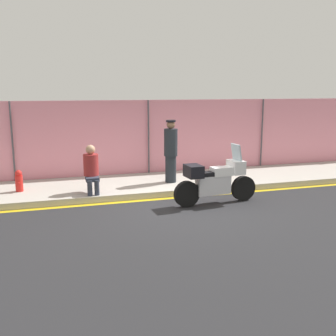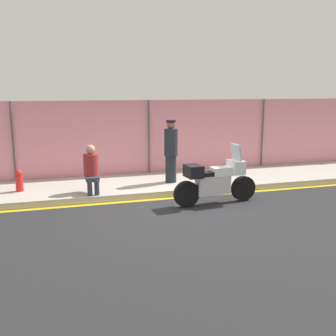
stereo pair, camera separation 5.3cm
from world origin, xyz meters
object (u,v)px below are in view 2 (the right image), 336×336
(officer_standing, at_px, (171,151))
(fire_hydrant, at_px, (19,181))
(person_seated_on_curb, at_px, (91,167))
(motorcycle, at_px, (215,180))

(officer_standing, distance_m, fire_hydrant, 4.23)
(officer_standing, height_order, fire_hydrant, officer_standing)
(officer_standing, relative_size, person_seated_on_curb, 1.44)
(officer_standing, xyz_separation_m, person_seated_on_curb, (-2.33, -0.52, -0.24))
(motorcycle, bearing_deg, fire_hydrant, 152.81)
(motorcycle, height_order, fire_hydrant, motorcycle)
(officer_standing, bearing_deg, fire_hydrant, 178.23)
(motorcycle, xyz_separation_m, person_seated_on_curb, (-2.92, 1.37, 0.25))
(officer_standing, bearing_deg, person_seated_on_curb, -167.48)
(person_seated_on_curb, distance_m, fire_hydrant, 2.00)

